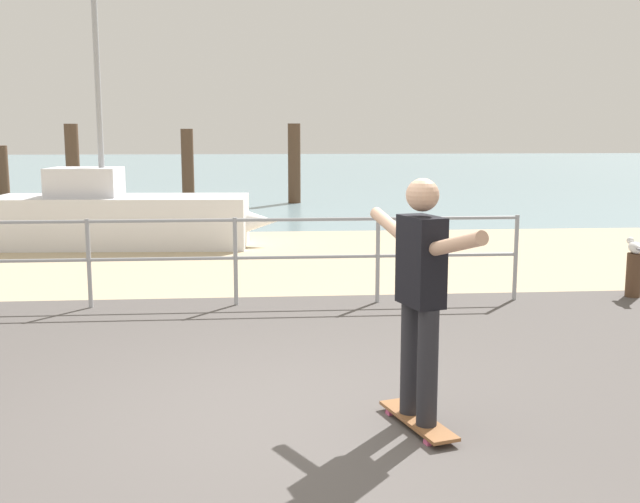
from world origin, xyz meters
name	(u,v)px	position (x,y,z in m)	size (l,w,h in m)	color
ground_plane	(277,490)	(0.00, -1.00, 0.00)	(24.00, 10.00, 0.04)	#514C49
beach_strip	(264,258)	(0.00, 7.00, 0.00)	(24.00, 6.00, 0.04)	tan
sea_surface	(260,169)	(0.00, 35.00, 0.00)	(72.00, 50.00, 0.04)	#75939E
railing_fence	(13,250)	(-2.86, 3.60, 0.70)	(11.73, 0.05, 1.05)	#9EA0A5
sailboat	(130,217)	(-2.34, 8.32, 0.53)	(5.00, 1.64, 5.80)	silver
skateboard	(418,421)	(0.99, -0.20, 0.07)	(0.42, 0.82, 0.08)	brown
skateboarder	(421,286)	(0.99, -0.20, 1.02)	(0.50, 1.41, 1.65)	#26262B
bollard_short	(634,276)	(4.49, 3.65, 0.28)	(0.18, 0.18, 0.56)	#513826
seagull	(635,247)	(4.49, 3.67, 0.63)	(0.18, 0.49, 0.18)	white
groyne_post_0	(2,172)	(-7.80, 18.49, 0.79)	(0.36, 0.36, 1.59)	#513826
groyne_post_1	(73,167)	(-4.89, 15.07, 1.10)	(0.35, 0.35, 2.21)	#513826
groyne_post_2	(188,168)	(-1.98, 15.62, 1.04)	(0.33, 0.33, 2.08)	#513826
groyne_post_3	(294,164)	(0.92, 16.06, 1.11)	(0.35, 0.35, 2.22)	#513826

